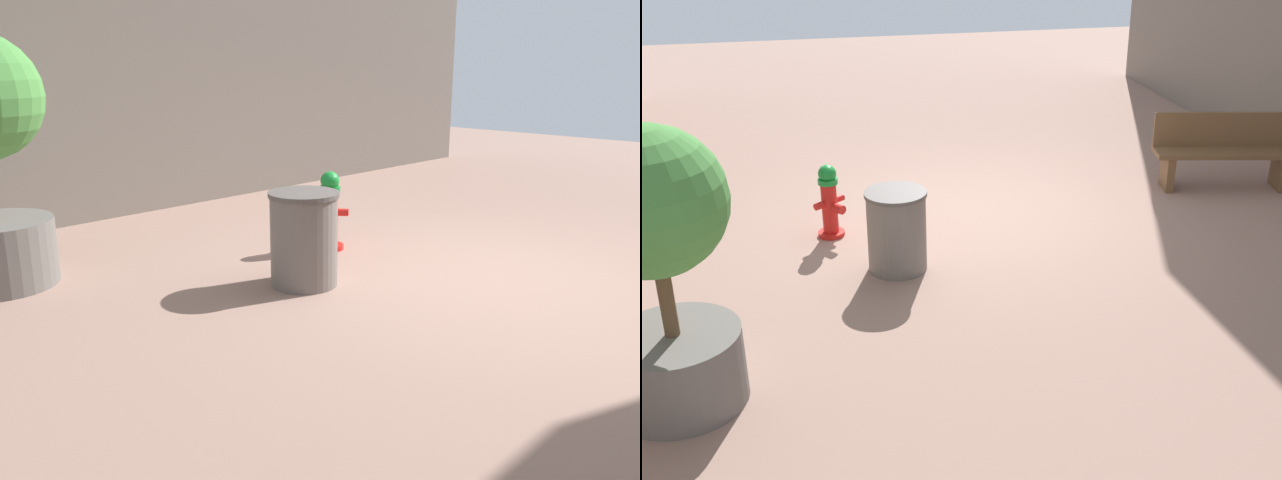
% 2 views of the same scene
% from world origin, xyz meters
% --- Properties ---
extents(ground_plane, '(23.40, 23.40, 0.00)m').
position_xyz_m(ground_plane, '(0.00, 0.00, 0.00)').
color(ground_plane, '#9E7A6B').
extents(fire_hydrant, '(0.36, 0.35, 0.83)m').
position_xyz_m(fire_hydrant, '(1.70, 0.36, 0.41)').
color(fire_hydrant, red).
rests_on(fire_hydrant, ground_plane).
extents(trash_bin, '(0.63, 0.63, 0.84)m').
position_xyz_m(trash_bin, '(1.09, 1.33, 0.42)').
color(trash_bin, slate).
rests_on(trash_bin, ground_plane).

